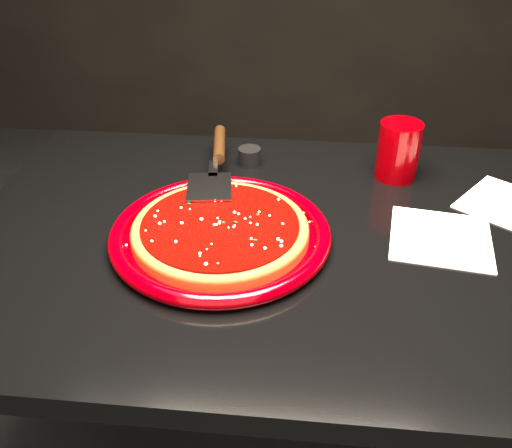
% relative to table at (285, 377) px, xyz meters
% --- Properties ---
extents(table, '(1.20, 0.80, 0.75)m').
position_rel_table_xyz_m(table, '(0.00, 0.00, 0.00)').
color(table, black).
rests_on(table, floor).
extents(plate, '(0.41, 0.41, 0.03)m').
position_rel_table_xyz_m(plate, '(-0.12, -0.03, 0.39)').
color(plate, '#760004').
rests_on(plate, table).
extents(pizza_crust, '(0.33, 0.33, 0.02)m').
position_rel_table_xyz_m(pizza_crust, '(-0.12, -0.03, 0.39)').
color(pizza_crust, brown).
rests_on(pizza_crust, plate).
extents(pizza_crust_rim, '(0.33, 0.33, 0.02)m').
position_rel_table_xyz_m(pizza_crust_rim, '(-0.12, -0.03, 0.40)').
color(pizza_crust_rim, brown).
rests_on(pizza_crust_rim, plate).
extents(pizza_sauce, '(0.29, 0.29, 0.01)m').
position_rel_table_xyz_m(pizza_sauce, '(-0.12, -0.03, 0.41)').
color(pizza_sauce, '#630300').
rests_on(pizza_sauce, plate).
extents(parmesan_dusting, '(0.27, 0.27, 0.01)m').
position_rel_table_xyz_m(parmesan_dusting, '(-0.12, -0.03, 0.42)').
color(parmesan_dusting, beige).
rests_on(parmesan_dusting, plate).
extents(basil_flecks, '(0.25, 0.25, 0.00)m').
position_rel_table_xyz_m(basil_flecks, '(-0.12, -0.03, 0.41)').
color(basil_flecks, black).
rests_on(basil_flecks, plate).
extents(pizza_server, '(0.15, 0.37, 0.03)m').
position_rel_table_xyz_m(pizza_server, '(-0.16, 0.18, 0.42)').
color(pizza_server, '#B5B7BC').
rests_on(pizza_server, plate).
extents(cup, '(0.09, 0.09, 0.12)m').
position_rel_table_xyz_m(cup, '(0.21, 0.24, 0.44)').
color(cup, '#820003').
rests_on(cup, table).
extents(napkin_a, '(0.20, 0.20, 0.00)m').
position_rel_table_xyz_m(napkin_a, '(0.27, 0.01, 0.38)').
color(napkin_a, white).
rests_on(napkin_a, table).
extents(napkin_b, '(0.22, 0.23, 0.00)m').
position_rel_table_xyz_m(napkin_b, '(0.42, 0.14, 0.38)').
color(napkin_b, white).
rests_on(napkin_b, table).
extents(ramekin, '(0.05, 0.05, 0.04)m').
position_rel_table_xyz_m(ramekin, '(-0.10, 0.27, 0.39)').
color(ramekin, black).
rests_on(ramekin, table).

